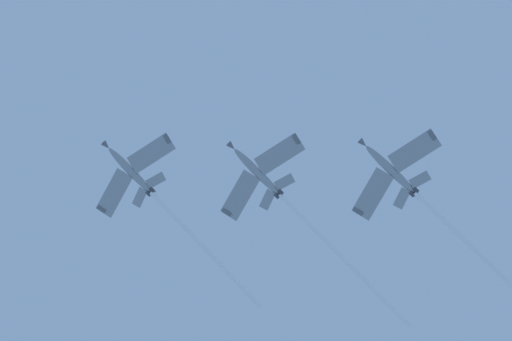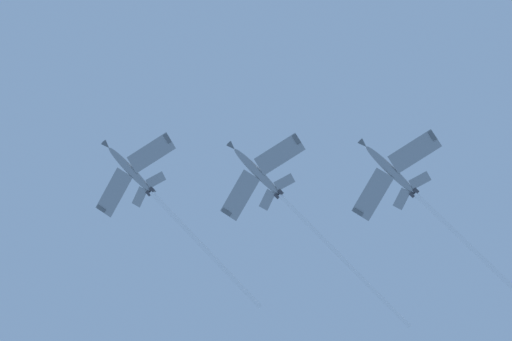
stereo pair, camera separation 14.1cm
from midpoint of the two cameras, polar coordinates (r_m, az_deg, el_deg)
The scene contains 3 objects.
jet_lead at distance 178.84m, azimuth -5.96°, elevation -1.74°, with size 19.58×40.60×14.44m.
jet_second at distance 172.06m, azimuth 1.72°, elevation -1.79°, with size 19.60×43.45×15.67m.
jet_third at distance 168.34m, azimuth 10.26°, elevation -2.08°, with size 19.64×44.74×16.08m.
Camera 2 is at (-47.41, 20.52, 1.71)m, focal length 66.29 mm.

